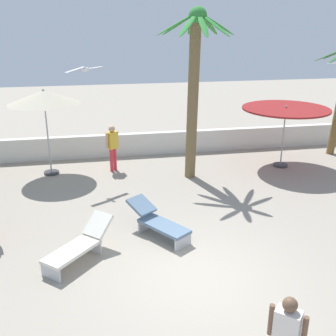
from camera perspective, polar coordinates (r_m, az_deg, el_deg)
ground_plane at (r=9.14m, az=3.62°, el=-14.76°), size 56.00×56.00×0.00m
boundary_wall at (r=16.68m, az=-3.57°, el=3.38°), size 25.20×0.30×0.89m
patio_umbrella_0 at (r=15.43m, az=16.03°, el=7.59°), size 3.11×3.11×2.30m
patio_umbrella_1 at (r=14.55m, az=-16.86°, el=9.31°), size 2.42×2.42×3.01m
palm_tree_0 at (r=13.62m, az=3.66°, el=12.61°), size 2.60×2.61×5.59m
lounge_chair_0 at (r=10.44m, az=-1.46°, el=-7.39°), size 1.50×1.83×0.81m
lounge_chair_1 at (r=9.67m, az=-12.20°, el=-10.34°), size 1.67×1.76×0.84m
guest_0 at (r=14.78m, az=-7.73°, el=3.37°), size 0.47×0.41×1.68m
guest_1 at (r=6.56m, az=16.11°, el=-21.36°), size 0.43×0.42×1.58m
seagull_1 at (r=13.58m, az=-11.48°, el=13.29°), size 1.21×0.92×0.15m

